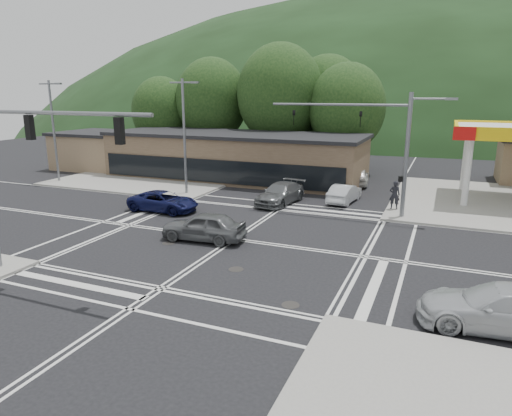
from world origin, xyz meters
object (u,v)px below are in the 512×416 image
at_px(car_queue_a, 344,193).
at_px(car_northbound, 280,193).
at_px(car_queue_b, 358,176).
at_px(pedestrian, 395,195).
at_px(car_blue_west, 163,201).
at_px(car_grey_center, 204,226).
at_px(car_silver_east, 503,308).

height_order(car_queue_a, car_northbound, car_northbound).
xyz_separation_m(car_queue_b, car_northbound, (-4.00, -9.22, -0.00)).
bearing_deg(car_queue_b, pedestrian, 108.21).
bearing_deg(car_queue_a, car_blue_west, 39.89).
relative_size(car_queue_a, car_queue_b, 0.94).
xyz_separation_m(car_blue_west, car_northbound, (6.69, 5.19, 0.07)).
bearing_deg(car_northbound, car_queue_b, 73.88).
distance_m(car_queue_b, car_northbound, 10.05).
bearing_deg(car_grey_center, car_silver_east, 66.77).
distance_m(car_grey_center, car_northbound, 9.80).
relative_size(car_blue_west, car_queue_a, 1.18).
height_order(car_blue_west, pedestrian, pedestrian).
bearing_deg(car_blue_west, pedestrian, -67.04).
bearing_deg(car_queue_b, car_queue_a, 84.74).
height_order(car_silver_east, pedestrian, pedestrian).
xyz_separation_m(car_blue_west, car_queue_a, (10.99, 7.36, 0.01)).
distance_m(car_blue_west, car_queue_b, 17.94).
bearing_deg(car_grey_center, car_blue_west, -133.43).
xyz_separation_m(car_queue_a, pedestrian, (3.70, -1.20, 0.44)).
bearing_deg(car_blue_west, car_silver_east, -114.75).
bearing_deg(car_grey_center, pedestrian, 135.19).
height_order(car_queue_b, pedestrian, pedestrian).
bearing_deg(pedestrian, car_northbound, -1.73).
relative_size(car_queue_b, car_northbound, 0.86).
distance_m(car_queue_a, car_northbound, 4.81).
height_order(car_queue_b, car_northbound, car_queue_b).
distance_m(car_grey_center, car_silver_east, 15.06).
relative_size(car_grey_center, pedestrian, 2.38).
bearing_deg(car_blue_west, car_queue_b, -36.38).
bearing_deg(car_northbound, car_grey_center, -88.44).
bearing_deg(car_silver_east, pedestrian, -165.54).
relative_size(car_grey_center, car_silver_east, 0.84).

